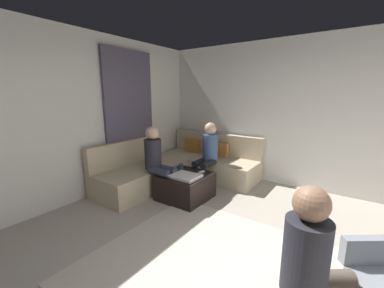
# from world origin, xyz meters

# --- Properties ---
(wall_back) EXTENTS (6.00, 0.12, 2.70)m
(wall_back) POSITION_xyz_m (0.00, 2.94, 1.35)
(wall_back) COLOR silver
(wall_back) RESTS_ON ground_plane
(wall_left) EXTENTS (0.12, 6.00, 2.70)m
(wall_left) POSITION_xyz_m (-2.94, 0.00, 1.35)
(wall_left) COLOR silver
(wall_left) RESTS_ON ground_plane
(curtain_panel) EXTENTS (0.06, 1.10, 2.50)m
(curtain_panel) POSITION_xyz_m (-2.84, 1.30, 1.25)
(curtain_panel) COLOR #595166
(curtain_panel) RESTS_ON ground_plane
(area_rug) EXTENTS (2.60, 2.20, 0.01)m
(area_rug) POSITION_xyz_m (-0.20, 0.10, 0.01)
(area_rug) COLOR beige
(area_rug) RESTS_ON ground_plane
(sectional_couch) EXTENTS (2.10, 2.55, 0.87)m
(sectional_couch) POSITION_xyz_m (-2.08, 1.88, 0.28)
(sectional_couch) COLOR #C6B593
(sectional_couch) RESTS_ON ground_plane
(ottoman) EXTENTS (0.76, 0.76, 0.42)m
(ottoman) POSITION_xyz_m (-1.51, 1.26, 0.21)
(ottoman) COLOR black
(ottoman) RESTS_ON ground_plane
(folded_blanket) EXTENTS (0.44, 0.36, 0.04)m
(folded_blanket) POSITION_xyz_m (-1.41, 1.14, 0.44)
(folded_blanket) COLOR white
(folded_blanket) RESTS_ON ottoman
(coffee_mug) EXTENTS (0.08, 0.08, 0.10)m
(coffee_mug) POSITION_xyz_m (-1.73, 1.44, 0.47)
(coffee_mug) COLOR #334C72
(coffee_mug) RESTS_ON ottoman
(game_remote) EXTENTS (0.05, 0.15, 0.02)m
(game_remote) POSITION_xyz_m (-1.33, 1.48, 0.43)
(game_remote) COLOR white
(game_remote) RESTS_ON ottoman
(person_on_couch_back) EXTENTS (0.30, 0.60, 1.20)m
(person_on_couch_back) POSITION_xyz_m (-1.49, 1.93, 0.66)
(person_on_couch_back) COLOR black
(person_on_couch_back) RESTS_ON ground_plane
(person_on_couch_side) EXTENTS (0.60, 0.30, 1.20)m
(person_on_couch_side) POSITION_xyz_m (-1.93, 1.06, 0.66)
(person_on_couch_side) COLOR #2D3347
(person_on_couch_side) RESTS_ON ground_plane
(person_on_armchair) EXTENTS (0.58, 0.51, 1.18)m
(person_on_armchair) POSITION_xyz_m (0.62, -0.15, 0.64)
(person_on_armchair) COLOR brown
(person_on_armchair) RESTS_ON ground_plane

